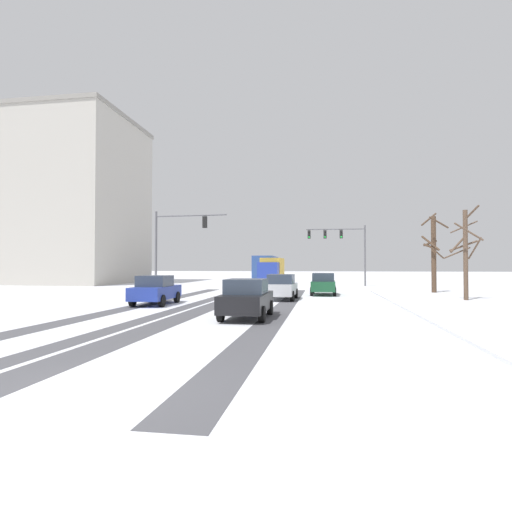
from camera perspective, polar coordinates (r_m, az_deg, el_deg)
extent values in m
plane|color=silver|center=(8.06, -24.19, -16.85)|extent=(300.00, 300.00, 0.00)
cube|color=#4C4C51|center=(20.90, 3.74, -7.30)|extent=(1.06, 31.24, 0.01)
cube|color=#4C4C51|center=(21.96, -9.63, -6.99)|extent=(0.85, 31.24, 0.01)
cube|color=#4C4C51|center=(22.98, -16.13, -6.71)|extent=(1.15, 31.24, 0.01)
cube|color=#4C4C51|center=(21.60, -6.52, -7.10)|extent=(1.17, 31.24, 0.01)
cube|color=white|center=(20.29, 26.43, -7.18)|extent=(4.00, 31.24, 0.12)
cylinder|color=#56565B|center=(45.14, 14.95, 0.06)|extent=(0.18, 0.18, 6.50)
cylinder|color=#56565B|center=(44.97, 10.99, 3.69)|extent=(6.23, 0.37, 0.12)
cube|color=black|center=(44.97, 11.78, 2.99)|extent=(0.33, 0.25, 0.90)
sphere|color=black|center=(44.84, 11.80, 3.38)|extent=(0.20, 0.20, 0.20)
sphere|color=black|center=(44.81, 11.80, 3.00)|extent=(0.20, 0.20, 0.20)
sphere|color=green|center=(44.79, 11.80, 2.62)|extent=(0.20, 0.20, 0.20)
cube|color=black|center=(44.86, 9.60, 2.99)|extent=(0.33, 0.25, 0.90)
sphere|color=black|center=(44.72, 9.61, 3.39)|extent=(0.20, 0.20, 0.20)
sphere|color=black|center=(44.70, 9.61, 3.00)|extent=(0.20, 0.20, 0.20)
sphere|color=green|center=(44.67, 9.61, 2.62)|extent=(0.20, 0.20, 0.20)
cube|color=black|center=(44.80, 7.41, 2.98)|extent=(0.33, 0.25, 0.90)
sphere|color=black|center=(44.67, 7.41, 3.38)|extent=(0.20, 0.20, 0.20)
sphere|color=black|center=(44.65, 7.41, 3.00)|extent=(0.20, 0.20, 0.20)
sphere|color=green|center=(44.62, 7.41, 2.62)|extent=(0.20, 0.20, 0.20)
cylinder|color=#56565B|center=(33.56, -13.77, 0.53)|extent=(0.18, 0.18, 6.50)
cylinder|color=#56565B|center=(32.59, -9.10, 5.59)|extent=(5.86, 0.47, 0.12)
cube|color=black|center=(32.12, -7.15, 4.70)|extent=(0.33, 0.26, 0.90)
sphere|color=black|center=(32.30, -7.05, 5.20)|extent=(0.20, 0.20, 0.20)
sphere|color=black|center=(32.26, -7.05, 4.67)|extent=(0.20, 0.20, 0.20)
sphere|color=green|center=(32.23, -7.05, 4.14)|extent=(0.20, 0.20, 0.20)
cube|color=#194C2D|center=(30.84, 9.36, -4.12)|extent=(1.77, 4.13, 0.70)
cube|color=#2D3847|center=(30.66, 9.35, -2.92)|extent=(1.59, 1.93, 0.60)
cylinder|color=black|center=(32.14, 7.95, -4.64)|extent=(0.23, 0.64, 0.64)
cylinder|color=black|center=(32.12, 10.84, -4.63)|extent=(0.23, 0.64, 0.64)
cylinder|color=black|center=(29.61, 7.76, -4.92)|extent=(0.23, 0.64, 0.64)
cylinder|color=black|center=(29.59, 10.90, -4.91)|extent=(0.23, 0.64, 0.64)
cube|color=#B7BABF|center=(26.24, 3.57, -4.63)|extent=(1.82, 4.15, 0.70)
cube|color=#2D3847|center=(26.06, 3.52, -3.22)|extent=(1.61, 1.94, 0.60)
cylinder|color=black|center=(27.62, 2.23, -5.19)|extent=(0.24, 0.65, 0.64)
cylinder|color=black|center=(27.43, 5.58, -5.21)|extent=(0.24, 0.65, 0.64)
cylinder|color=black|center=(25.12, 1.37, -5.57)|extent=(0.24, 0.65, 0.64)
cylinder|color=black|center=(24.91, 5.05, -5.60)|extent=(0.24, 0.65, 0.64)
cube|color=#233899|center=(23.59, -13.78, -4.96)|extent=(1.88, 4.17, 0.70)
cube|color=#2D3847|center=(23.41, -13.90, -3.39)|extent=(1.64, 1.97, 0.60)
cylinder|color=black|center=(25.08, -14.51, -5.54)|extent=(0.25, 0.65, 0.64)
cylinder|color=black|center=(24.55, -10.97, -5.65)|extent=(0.25, 0.65, 0.64)
cylinder|color=black|center=(22.73, -16.83, -5.96)|extent=(0.25, 0.65, 0.64)
cylinder|color=black|center=(22.14, -12.97, -6.11)|extent=(0.25, 0.65, 0.64)
cube|color=black|center=(17.05, -1.27, -6.40)|extent=(1.72, 4.11, 0.70)
cube|color=#2D3847|center=(16.85, -1.36, -4.24)|extent=(1.57, 1.91, 0.60)
cylinder|color=black|center=(18.47, -3.05, -7.09)|extent=(0.22, 0.64, 0.64)
cylinder|color=black|center=(18.21, 1.96, -7.18)|extent=(0.22, 0.64, 0.64)
cylinder|color=black|center=(16.01, -4.96, -7.98)|extent=(0.22, 0.64, 0.64)
cylinder|color=black|center=(15.71, 0.83, -8.11)|extent=(0.22, 0.64, 0.64)
cube|color=#284793|center=(54.45, 1.48, -1.61)|extent=(2.84, 11.07, 2.90)
cube|color=#283342|center=(54.45, 1.48, -1.24)|extent=(2.86, 10.19, 0.90)
cylinder|color=black|center=(50.53, 2.38, -3.27)|extent=(0.33, 0.97, 0.96)
cylinder|color=black|center=(50.79, -0.30, -3.26)|extent=(0.33, 0.97, 0.96)
cylinder|color=black|center=(57.65, 2.99, -3.03)|extent=(0.33, 0.97, 0.96)
cylinder|color=black|center=(57.88, 0.65, -3.03)|extent=(0.33, 0.97, 0.96)
cube|color=#233899|center=(43.04, 1.73, -2.28)|extent=(2.11, 2.21, 2.10)
cube|color=gold|center=(46.71, 2.33, -1.90)|extent=(2.22, 5.21, 2.60)
cylinder|color=black|center=(43.38, 3.14, -3.66)|extent=(0.28, 0.84, 0.84)
cylinder|color=black|center=(43.65, 0.49, -3.65)|extent=(0.28, 0.84, 0.84)
cylinder|color=black|center=(48.05, 3.74, -3.44)|extent=(0.28, 0.84, 0.84)
cylinder|color=black|center=(48.28, 1.35, -3.43)|extent=(0.28, 0.84, 0.84)
cylinder|color=brown|center=(28.97, 27.18, 0.13)|extent=(0.28, 0.28, 5.69)
cylinder|color=brown|center=(29.74, 26.22, 0.39)|extent=(1.81, 0.57, 0.79)
cylinder|color=brown|center=(29.33, 28.19, 0.93)|extent=(0.46, 1.31, 1.36)
cylinder|color=brown|center=(28.25, 27.53, 3.03)|extent=(1.67, 0.25, 1.17)
cylinder|color=brown|center=(29.54, 27.87, 5.39)|extent=(0.63, 1.09, 0.84)
cylinder|color=brown|center=(29.39, 26.30, 1.44)|extent=(1.16, 0.75, 1.10)
cylinder|color=brown|center=(29.81, 26.93, 1.27)|extent=(1.69, 0.40, 0.73)
cylinder|color=brown|center=(29.86, 26.98, 3.62)|extent=(1.61, 0.42, 0.79)
cylinder|color=#4C3828|center=(36.05, 23.53, 0.21)|extent=(0.38, 0.38, 6.17)
cylinder|color=#4C3828|center=(36.56, 23.11, 1.66)|extent=(1.15, 0.44, 0.55)
cylinder|color=#4C3828|center=(35.45, 23.15, 1.66)|extent=(1.29, 0.95, 1.27)
cylinder|color=#4C3828|center=(35.53, 24.13, 4.30)|extent=(1.60, 0.58, 0.95)
cylinder|color=#4C3828|center=(35.55, 23.17, 1.18)|extent=(1.06, 0.86, 0.62)
cylinder|color=#4C3828|center=(36.79, 22.94, 4.72)|extent=(1.36, 0.57, 1.12)
cylinder|color=#4C3828|center=(35.78, 24.24, 0.14)|extent=(0.86, 0.84, 0.61)
cube|color=#B2ADA3|center=(60.52, -29.55, 6.24)|extent=(28.21, 14.55, 19.97)
cube|color=gray|center=(62.67, -29.44, 15.56)|extent=(28.51, 14.85, 0.50)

